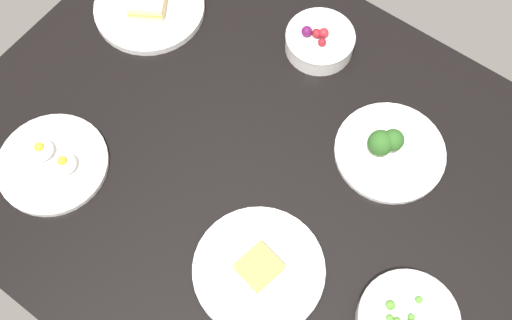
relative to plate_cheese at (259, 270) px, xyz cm
name	(u,v)px	position (x,y,z in cm)	size (l,w,h in cm)	color
dining_table	(256,169)	(12.30, -15.94, -3.01)	(110.86, 88.52, 4.00)	black
plate_cheese	(259,270)	(0.00, 0.00, 0.00)	(22.65, 22.65, 3.84)	white
bowl_berries	(320,41)	(17.52, -44.36, 1.41)	(13.85, 13.85, 6.12)	white
plate_sandwich	(149,6)	(51.02, -31.44, 0.25)	(22.80, 22.80, 4.73)	white
plate_eggs	(52,162)	(42.33, 6.14, -0.01)	(20.43, 20.43, 4.47)	white
plate_broccoli	(389,149)	(-6.00, -32.30, 0.59)	(20.61, 20.61, 7.17)	white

